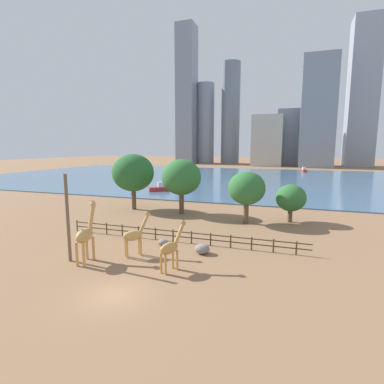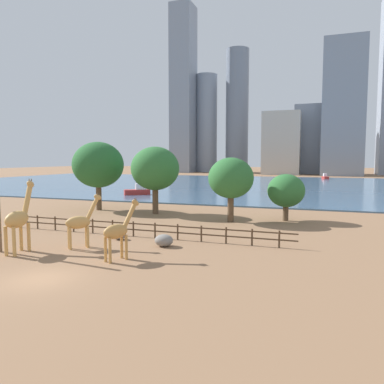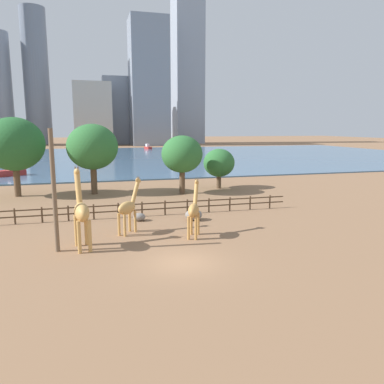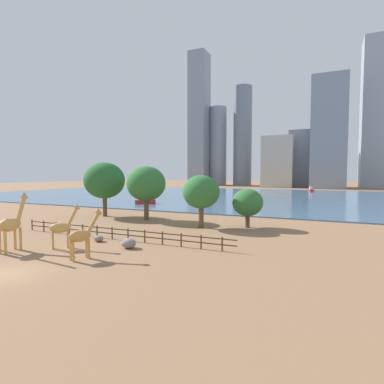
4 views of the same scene
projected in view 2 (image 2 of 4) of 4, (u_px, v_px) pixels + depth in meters
name	position (u px, v px, depth m)	size (l,w,h in m)	color
ground_plane	(263.00, 185.00, 95.85)	(400.00, 400.00, 0.00)	#8C6647
harbor_water	(262.00, 185.00, 93.02)	(180.00, 86.00, 0.20)	#476B8C
giraffe_tall	(19.00, 219.00, 26.40)	(1.22, 3.30, 5.25)	tan
giraffe_companion	(118.00, 231.00, 24.48)	(1.64, 2.87, 4.06)	#C18C47
giraffe_young	(80.00, 222.00, 27.87)	(2.23, 2.40, 4.13)	tan
boulder_near_fence	(119.00, 236.00, 30.90)	(1.02, 0.88, 0.66)	gray
boulder_by_pole	(164.00, 240.00, 28.48)	(1.43, 1.24, 0.93)	gray
enclosure_fence	(137.00, 228.00, 32.06)	(26.12, 0.14, 1.30)	#4C3826
tree_left_large	(286.00, 191.00, 39.96)	(3.95, 3.95, 5.04)	brown
tree_center_broad	(155.00, 169.00, 44.97)	(5.83, 5.83, 8.12)	brown
tree_right_tall	(231.00, 178.00, 39.28)	(4.78, 4.78, 6.80)	brown
tree_left_small	(98.00, 165.00, 48.28)	(6.56, 6.56, 8.84)	brown
boat_ferry	(138.00, 191.00, 67.41)	(4.66, 4.00, 4.11)	#B22D28
boat_sailboat	(325.00, 177.00, 119.53)	(2.31, 4.24, 1.77)	#B22D28
skyline_tower_needle	(343.00, 109.00, 145.59)	(15.61, 15.16, 52.19)	gray
skyline_tower_glass	(308.00, 140.00, 161.42)	(11.01, 8.29, 29.65)	gray
skyline_block_left	(237.00, 112.00, 180.40)	(10.86, 10.86, 58.61)	slate
skyline_block_right	(183.00, 90.00, 179.35)	(10.26, 11.75, 78.74)	gray
skyline_tower_short	(281.00, 143.00, 155.26)	(15.36, 8.35, 26.06)	#B7B2A8
skyline_block_wide	(206.00, 124.00, 185.06)	(10.66, 10.66, 47.59)	gray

